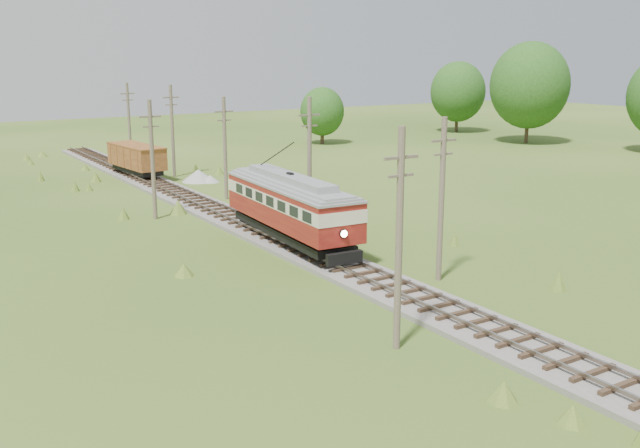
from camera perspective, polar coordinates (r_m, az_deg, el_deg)
railbed_main at (r=49.49m, az=-5.80°, el=-0.07°), size 3.60×96.00×0.57m
streetcar at (r=43.75m, az=-2.39°, el=1.67°), size 3.89×13.31×6.04m
gondola at (r=71.06m, az=-14.46°, el=5.16°), size 3.46×8.39×2.71m
gravel_pile at (r=68.28m, az=-9.56°, el=3.82°), size 3.20×3.39×1.16m
utility_pole_r_2 at (r=37.32m, az=9.70°, el=2.06°), size 1.60×0.30×8.60m
utility_pole_r_3 at (r=47.57m, az=-0.84°, el=4.90°), size 1.60×0.30×9.00m
utility_pole_r_4 at (r=58.93m, az=-7.61°, el=6.11°), size 1.60×0.30×8.40m
utility_pole_r_5 at (r=71.01m, az=-11.73°, el=7.37°), size 1.60×0.30×8.90m
utility_pole_r_6 at (r=83.22m, az=-15.03°, el=7.96°), size 1.60×0.30×8.70m
utility_pole_l_a at (r=28.07m, az=6.35°, el=-1.12°), size 1.60×0.30×9.00m
utility_pole_l_b at (r=52.49m, az=-13.27°, el=5.11°), size 1.60×0.30×8.60m
tree_right_4 at (r=100.93m, az=16.43°, el=10.60°), size 10.50×10.50×13.53m
tree_right_5 at (r=113.64m, az=10.97°, el=10.35°), size 8.40×8.40×10.82m
tree_mid_b at (r=96.30m, az=0.17°, el=8.99°), size 5.88×5.88×7.57m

